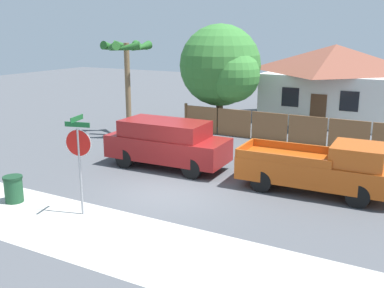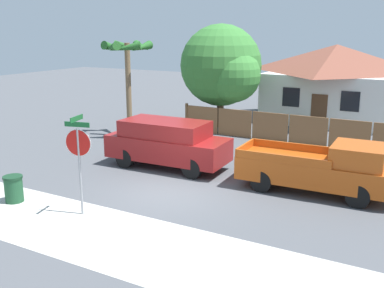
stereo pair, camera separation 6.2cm
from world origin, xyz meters
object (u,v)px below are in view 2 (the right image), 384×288
(palm_tree, at_px, (127,55))
(red_suv, at_px, (167,142))
(oak_tree, at_px, (224,67))
(stop_sign, at_px, (79,149))
(house, at_px, (335,81))
(orange_pickup, at_px, (321,168))
(trash_bin, at_px, (14,189))

(palm_tree, xyz_separation_m, red_suv, (4.73, -3.78, -3.20))
(oak_tree, distance_m, stop_sign, 13.70)
(red_suv, bearing_deg, oak_tree, 97.10)
(house, relative_size, orange_pickup, 1.51)
(palm_tree, bearing_deg, stop_sign, -61.29)
(trash_bin, bearing_deg, stop_sign, 6.71)
(red_suv, height_order, trash_bin, red_suv)
(trash_bin, bearing_deg, house, 73.07)
(orange_pickup, bearing_deg, oak_tree, 130.90)
(oak_tree, bearing_deg, orange_pickup, -46.99)
(stop_sign, xyz_separation_m, trash_bin, (-2.67, -0.31, -1.62))
(oak_tree, height_order, red_suv, oak_tree)
(oak_tree, bearing_deg, stop_sign, -83.16)
(oak_tree, xyz_separation_m, orange_pickup, (7.56, -8.10, -2.56))
(house, height_order, orange_pickup, house)
(orange_pickup, bearing_deg, red_suv, 177.99)
(trash_bin, bearing_deg, palm_tree, 103.97)
(orange_pickup, relative_size, trash_bin, 5.91)
(house, relative_size, stop_sign, 2.57)
(red_suv, height_order, stop_sign, stop_sign)
(palm_tree, bearing_deg, trash_bin, -76.03)
(oak_tree, distance_m, palm_tree, 5.58)
(palm_tree, bearing_deg, orange_pickup, -18.94)
(orange_pickup, height_order, stop_sign, stop_sign)
(house, relative_size, palm_tree, 1.59)
(palm_tree, distance_m, red_suv, 6.84)
(house, bearing_deg, orange_pickup, -79.40)
(house, distance_m, stop_sign, 19.67)
(palm_tree, bearing_deg, house, 50.64)
(orange_pickup, bearing_deg, trash_bin, -148.39)
(palm_tree, distance_m, stop_sign, 10.71)
(oak_tree, distance_m, orange_pickup, 11.37)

